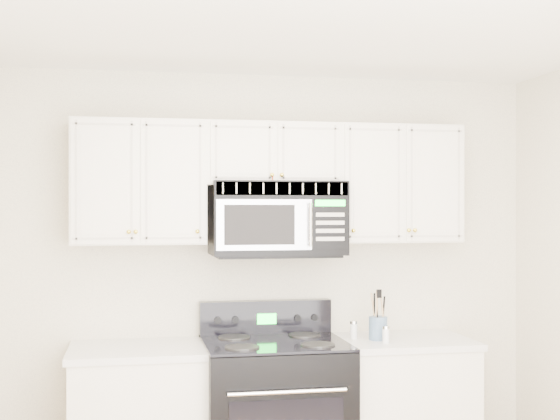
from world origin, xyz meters
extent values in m
cube|color=white|center=(0.00, 0.00, 2.60)|extent=(3.50, 3.50, 0.01)
cube|color=beige|center=(0.00, 1.75, 1.30)|extent=(3.50, 0.01, 2.60)
cube|color=beige|center=(0.00, -1.75, 1.30)|extent=(3.50, 0.01, 2.60)
cube|color=white|center=(-0.80, 1.44, 0.90)|extent=(0.86, 0.65, 0.04)
cube|color=silver|center=(0.80, 1.44, 0.44)|extent=(0.82, 0.63, 0.88)
cube|color=white|center=(0.80, 1.44, 0.90)|extent=(0.86, 0.65, 0.04)
cube|color=black|center=(-0.02, 1.39, 0.46)|extent=(0.85, 0.73, 0.92)
cylinder|color=silver|center=(-0.02, 0.99, 0.72)|extent=(0.67, 0.02, 0.02)
cube|color=black|center=(-0.02, 1.39, 0.93)|extent=(0.85, 0.73, 0.02)
cube|color=black|center=(-0.02, 1.71, 1.03)|extent=(0.85, 0.08, 0.22)
cube|color=#15FF33|center=(-0.02, 1.67, 1.03)|extent=(0.12, 0.00, 0.07)
cube|color=silver|center=(-0.82, 1.58, 1.90)|extent=(0.80, 0.33, 0.75)
cube|color=silver|center=(0.82, 1.58, 1.90)|extent=(0.80, 0.33, 0.75)
cube|color=silver|center=(0.00, 1.58, 2.08)|extent=(0.84, 0.33, 0.39)
sphere|color=yellow|center=(-0.84, 1.40, 1.60)|extent=(0.03, 0.03, 0.03)
sphere|color=yellow|center=(-0.48, 1.40, 1.60)|extent=(0.03, 0.03, 0.03)
sphere|color=yellow|center=(0.48, 1.40, 1.60)|extent=(0.03, 0.03, 0.03)
sphere|color=yellow|center=(0.84, 1.40, 1.60)|extent=(0.03, 0.03, 0.03)
sphere|color=yellow|center=(-0.03, 1.40, 1.94)|extent=(0.03, 0.03, 0.03)
sphere|color=yellow|center=(0.03, 1.40, 1.94)|extent=(0.03, 0.03, 0.03)
cylinder|color=#B22400|center=(-0.03, 1.40, 1.88)|extent=(0.00, 0.00, 0.11)
sphere|color=yellow|center=(-0.03, 1.40, 1.82)|extent=(0.04, 0.04, 0.04)
cube|color=black|center=(0.03, 1.54, 1.68)|extent=(0.82, 0.41, 0.45)
cube|color=#B8B1A7|center=(0.03, 1.34, 1.86)|extent=(0.80, 0.01, 0.08)
cube|color=#AFB1BC|center=(-0.09, 1.33, 1.64)|extent=(0.58, 0.01, 0.30)
cube|color=black|center=(-0.12, 1.33, 1.64)|extent=(0.42, 0.01, 0.24)
cube|color=black|center=(0.31, 1.33, 1.64)|extent=(0.23, 0.01, 0.30)
cube|color=#15FF33|center=(0.31, 1.33, 1.77)|extent=(0.19, 0.00, 0.04)
cylinder|color=silver|center=(0.19, 1.30, 1.64)|extent=(0.02, 0.02, 0.26)
cylinder|color=slate|center=(0.64, 1.41, 0.99)|extent=(0.12, 0.12, 0.14)
cylinder|color=tan|center=(0.67, 1.41, 1.06)|extent=(0.01, 0.01, 0.25)
cylinder|color=black|center=(0.63, 1.43, 1.07)|extent=(0.01, 0.01, 0.27)
cylinder|color=tan|center=(0.63, 1.38, 1.08)|extent=(0.01, 0.01, 0.29)
cylinder|color=black|center=(0.67, 1.41, 1.06)|extent=(0.01, 0.01, 0.25)
cylinder|color=tan|center=(0.62, 1.43, 1.07)|extent=(0.01, 0.01, 0.27)
cylinder|color=black|center=(0.63, 1.38, 1.08)|extent=(0.01, 0.01, 0.29)
cylinder|color=silver|center=(0.50, 1.47, 0.97)|extent=(0.04, 0.04, 0.09)
cylinder|color=silver|center=(0.50, 1.47, 1.02)|extent=(0.05, 0.05, 0.02)
cylinder|color=silver|center=(0.65, 1.27, 0.96)|extent=(0.04, 0.04, 0.09)
cylinder|color=silver|center=(0.65, 1.27, 1.02)|extent=(0.04, 0.04, 0.02)
camera|label=1|loc=(-0.87, -3.22, 1.74)|focal=50.00mm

